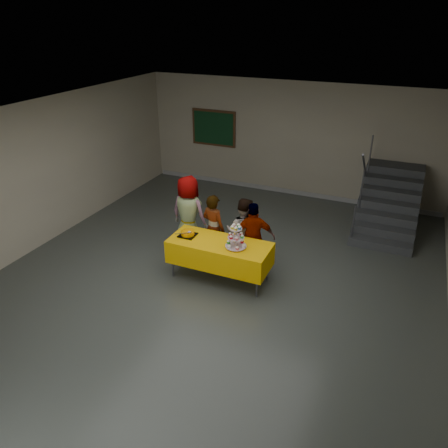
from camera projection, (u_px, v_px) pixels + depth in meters
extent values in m
plane|color=#4C514C|center=(210.00, 287.00, 8.00)|extent=(10.00, 10.00, 0.00)
cube|color=#ADA48B|center=(290.00, 140.00, 11.45)|extent=(8.00, 0.04, 3.00)
cube|color=#ADA48B|center=(29.00, 179.00, 8.78)|extent=(0.04, 10.00, 3.00)
cube|color=silver|center=(207.00, 124.00, 6.68)|extent=(8.00, 10.00, 0.04)
cube|color=#999999|center=(286.00, 191.00, 12.07)|extent=(7.90, 0.03, 0.12)
cylinder|color=#595960|center=(172.00, 259.00, 8.16)|extent=(0.04, 0.04, 0.73)
cylinder|color=#595960|center=(257.00, 279.00, 7.56)|extent=(0.04, 0.04, 0.73)
cylinder|color=#595960|center=(187.00, 246.00, 8.64)|extent=(0.04, 0.04, 0.73)
cylinder|color=#595960|center=(268.00, 263.00, 8.04)|extent=(0.04, 0.04, 0.73)
cube|color=#595960|center=(220.00, 244.00, 7.94)|extent=(1.80, 0.70, 0.02)
cube|color=#F4B104|center=(220.00, 253.00, 8.02)|extent=(1.88, 0.78, 0.44)
cylinder|color=silver|center=(236.00, 247.00, 7.75)|extent=(0.18, 0.18, 0.01)
cylinder|color=silver|center=(236.00, 237.00, 7.66)|extent=(0.02, 0.02, 0.42)
cylinder|color=silver|center=(236.00, 246.00, 7.74)|extent=(0.38, 0.38, 0.01)
cylinder|color=silver|center=(236.00, 237.00, 7.66)|extent=(0.30, 0.30, 0.01)
cylinder|color=silver|center=(236.00, 229.00, 7.59)|extent=(0.22, 0.22, 0.01)
cube|color=black|center=(188.00, 235.00, 8.16)|extent=(0.30, 0.30, 0.02)
cylinder|color=#F89500|center=(188.00, 233.00, 8.14)|extent=(0.25, 0.25, 0.07)
ellipsoid|color=#F89500|center=(188.00, 231.00, 8.12)|extent=(0.25, 0.25, 0.05)
ellipsoid|color=white|center=(189.00, 232.00, 8.07)|extent=(0.08, 0.08, 0.02)
cube|color=silver|center=(183.00, 233.00, 8.01)|extent=(0.30, 0.16, 0.04)
imported|color=slate|center=(189.00, 214.00, 8.92)|extent=(0.84, 0.59, 1.62)
imported|color=slate|center=(214.00, 228.00, 8.56)|extent=(0.59, 0.46, 1.42)
imported|color=slate|center=(243.00, 232.00, 8.42)|extent=(0.75, 0.62, 1.41)
imported|color=slate|center=(253.00, 237.00, 8.24)|extent=(0.89, 0.62, 1.40)
cube|color=#424447|center=(380.00, 244.00, 9.25)|extent=(1.30, 0.30, 0.18)
cube|color=#424447|center=(382.00, 235.00, 9.46)|extent=(1.30, 0.30, 0.36)
cube|color=#424447|center=(384.00, 225.00, 9.67)|extent=(1.30, 0.30, 0.54)
cube|color=#424447|center=(386.00, 216.00, 9.87)|extent=(1.30, 0.30, 0.72)
cube|color=#424447|center=(388.00, 208.00, 10.08)|extent=(1.30, 0.30, 0.90)
cube|color=#424447|center=(390.00, 200.00, 10.29)|extent=(1.30, 0.30, 1.08)
cube|color=#424447|center=(391.00, 192.00, 10.49)|extent=(1.30, 0.30, 1.26)
cube|color=#424447|center=(392.00, 188.00, 10.74)|extent=(1.30, 0.30, 1.26)
cylinder|color=#595960|center=(353.00, 225.00, 9.27)|extent=(0.04, 0.04, 0.90)
cylinder|color=#595960|center=(362.00, 189.00, 9.69)|extent=(0.04, 0.04, 0.90)
cylinder|color=#595960|center=(370.00, 154.00, 10.19)|extent=(0.04, 0.04, 0.90)
cylinder|color=#595960|center=(365.00, 169.00, 9.53)|extent=(0.04, 1.85, 1.20)
cube|color=#472B16|center=(214.00, 128.00, 12.17)|extent=(1.30, 0.04, 1.00)
cube|color=#12391C|center=(213.00, 128.00, 12.15)|extent=(1.18, 0.02, 0.88)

